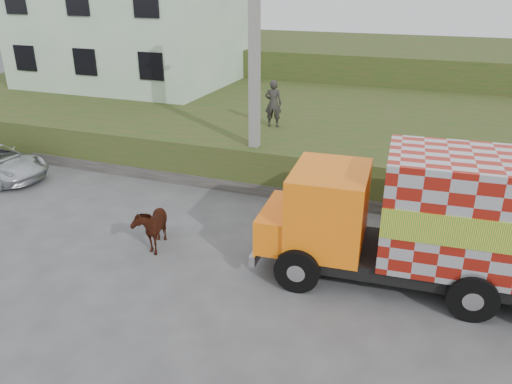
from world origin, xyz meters
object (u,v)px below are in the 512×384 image
at_px(utility_pole, 254,67).
at_px(cargo_truck, 438,221).
at_px(pedestrian, 273,103).
at_px(cow, 152,225).

xyz_separation_m(utility_pole, cargo_truck, (5.91, -4.06, -2.41)).
bearing_deg(utility_pole, pedestrian, 94.78).
relative_size(cargo_truck, cow, 4.97).
bearing_deg(utility_pole, cargo_truck, -34.51).
distance_m(utility_pole, cargo_truck, 7.57).
xyz_separation_m(utility_pole, cow, (-1.11, -4.74, -3.45)).
bearing_deg(cargo_truck, utility_pole, 141.55).
bearing_deg(cow, utility_pole, 59.59).
bearing_deg(cargo_truck, pedestrian, 129.00).
bearing_deg(pedestrian, cargo_truck, 124.22).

